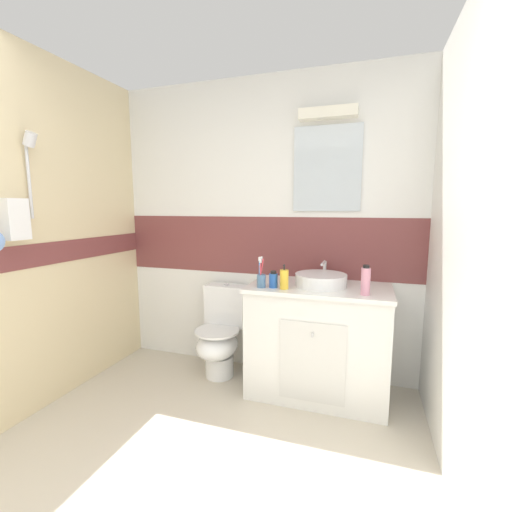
{
  "coord_description": "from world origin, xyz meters",
  "views": [
    {
      "loc": [
        0.86,
        -0.4,
        1.43
      ],
      "look_at": [
        0.15,
        1.79,
        1.1
      ],
      "focal_mm": 23.95,
      "sensor_mm": 36.0,
      "label": 1
    }
  ],
  "objects_px": {
    "lotion_bottle_short": "(273,280)",
    "soap_dispenser": "(284,279)",
    "sink_basin": "(321,279)",
    "toilet": "(221,334)",
    "toothbrush_cup": "(261,279)",
    "shampoo_bottle_tall": "(366,281)"
  },
  "relations": [
    {
      "from": "toothbrush_cup",
      "to": "sink_basin",
      "type": "bearing_deg",
      "value": 25.03
    },
    {
      "from": "toothbrush_cup",
      "to": "soap_dispenser",
      "type": "height_order",
      "value": "toothbrush_cup"
    },
    {
      "from": "soap_dispenser",
      "to": "shampoo_bottle_tall",
      "type": "xyz_separation_m",
      "value": [
        0.55,
        0.0,
        0.03
      ]
    },
    {
      "from": "lotion_bottle_short",
      "to": "toilet",
      "type": "bearing_deg",
      "value": 158.08
    },
    {
      "from": "sink_basin",
      "to": "soap_dispenser",
      "type": "distance_m",
      "value": 0.3
    },
    {
      "from": "sink_basin",
      "to": "soap_dispenser",
      "type": "bearing_deg",
      "value": -142.12
    },
    {
      "from": "toilet",
      "to": "soap_dispenser",
      "type": "height_order",
      "value": "soap_dispenser"
    },
    {
      "from": "sink_basin",
      "to": "toothbrush_cup",
      "type": "xyz_separation_m",
      "value": [
        -0.41,
        -0.19,
        0.01
      ]
    },
    {
      "from": "toothbrush_cup",
      "to": "toilet",
      "type": "bearing_deg",
      "value": 152.02
    },
    {
      "from": "soap_dispenser",
      "to": "lotion_bottle_short",
      "type": "bearing_deg",
      "value": 170.14
    },
    {
      "from": "toilet",
      "to": "lotion_bottle_short",
      "type": "height_order",
      "value": "lotion_bottle_short"
    },
    {
      "from": "toilet",
      "to": "toothbrush_cup",
      "type": "bearing_deg",
      "value": -27.98
    },
    {
      "from": "toilet",
      "to": "shampoo_bottle_tall",
      "type": "distance_m",
      "value": 1.32
    },
    {
      "from": "shampoo_bottle_tall",
      "to": "lotion_bottle_short",
      "type": "relative_size",
      "value": 1.64
    },
    {
      "from": "shampoo_bottle_tall",
      "to": "sink_basin",
      "type": "bearing_deg",
      "value": 150.14
    },
    {
      "from": "toilet",
      "to": "soap_dispenser",
      "type": "bearing_deg",
      "value": -20.33
    },
    {
      "from": "sink_basin",
      "to": "lotion_bottle_short",
      "type": "bearing_deg",
      "value": -152.11
    },
    {
      "from": "soap_dispenser",
      "to": "shampoo_bottle_tall",
      "type": "relative_size",
      "value": 0.89
    },
    {
      "from": "lotion_bottle_short",
      "to": "soap_dispenser",
      "type": "bearing_deg",
      "value": -9.86
    },
    {
      "from": "sink_basin",
      "to": "lotion_bottle_short",
      "type": "relative_size",
      "value": 3.43
    },
    {
      "from": "toothbrush_cup",
      "to": "soap_dispenser",
      "type": "xyz_separation_m",
      "value": [
        0.17,
        0.01,
        0.01
      ]
    },
    {
      "from": "lotion_bottle_short",
      "to": "shampoo_bottle_tall",
      "type": "bearing_deg",
      "value": -1.13
    }
  ]
}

